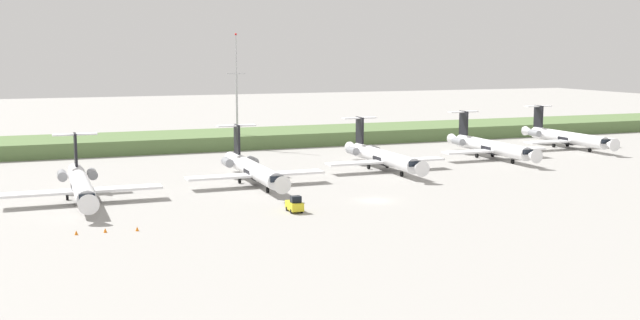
# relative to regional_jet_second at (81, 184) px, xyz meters

# --- Properties ---
(ground_plane) EXTENTS (500.00, 500.00, 0.00)m
(ground_plane) POSITION_rel_regional_jet_second_xyz_m (40.46, 15.23, -2.54)
(ground_plane) COLOR #9E9B96
(grass_berm) EXTENTS (320.00, 20.00, 3.13)m
(grass_berm) POSITION_rel_regional_jet_second_xyz_m (40.46, 57.65, -0.97)
(grass_berm) COLOR #597542
(grass_berm) RESTS_ON ground
(regional_jet_second) EXTENTS (22.81, 31.00, 9.00)m
(regional_jet_second) POSITION_rel_regional_jet_second_xyz_m (0.00, 0.00, 0.00)
(regional_jet_second) COLOR white
(regional_jet_second) RESTS_ON ground
(regional_jet_third) EXTENTS (22.81, 31.00, 9.00)m
(regional_jet_third) POSITION_rel_regional_jet_second_xyz_m (27.51, 4.96, 0.00)
(regional_jet_third) COLOR white
(regional_jet_third) RESTS_ON ground
(regional_jet_fourth) EXTENTS (22.81, 31.00, 9.00)m
(regional_jet_fourth) POSITION_rel_regional_jet_second_xyz_m (54.04, 11.54, 0.00)
(regional_jet_fourth) COLOR white
(regional_jet_fourth) RESTS_ON ground
(regional_jet_fifth) EXTENTS (22.81, 31.00, 9.00)m
(regional_jet_fifth) POSITION_rel_regional_jet_second_xyz_m (81.28, 17.65, 0.00)
(regional_jet_fifth) COLOR white
(regional_jet_fifth) RESTS_ON ground
(regional_jet_sixth) EXTENTS (22.81, 31.00, 9.00)m
(regional_jet_sixth) POSITION_rel_regional_jet_second_xyz_m (107.02, 26.16, 0.00)
(regional_jet_sixth) COLOR white
(regional_jet_sixth) RESTS_ON ground
(antenna_mast) EXTENTS (4.40, 0.50, 25.80)m
(antenna_mast) POSITION_rel_regional_jet_second_xyz_m (37.09, 52.13, 8.13)
(antenna_mast) COLOR #B2B2B7
(antenna_mast) RESTS_ON ground
(baggage_tug) EXTENTS (1.72, 3.20, 2.30)m
(baggage_tug) POSITION_rel_regional_jet_second_xyz_m (26.83, -18.09, -1.53)
(baggage_tug) COLOR yellow
(baggage_tug) RESTS_ON ground
(safety_cone_front_marker) EXTENTS (0.44, 0.44, 0.55)m
(safety_cone_front_marker) POSITION_rel_regional_jet_second_xyz_m (-1.93, -21.32, -2.26)
(safety_cone_front_marker) COLOR orange
(safety_cone_front_marker) RESTS_ON ground
(safety_cone_mid_marker) EXTENTS (0.44, 0.44, 0.55)m
(safety_cone_mid_marker) POSITION_rel_regional_jet_second_xyz_m (1.43, -21.32, -2.26)
(safety_cone_mid_marker) COLOR orange
(safety_cone_mid_marker) RESTS_ON ground
(safety_cone_rear_marker) EXTENTS (0.44, 0.44, 0.55)m
(safety_cone_rear_marker) POSITION_rel_regional_jet_second_xyz_m (5.17, -21.84, -2.26)
(safety_cone_rear_marker) COLOR orange
(safety_cone_rear_marker) RESTS_ON ground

